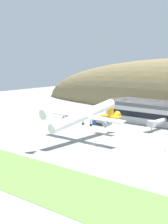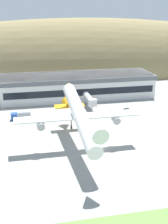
% 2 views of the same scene
% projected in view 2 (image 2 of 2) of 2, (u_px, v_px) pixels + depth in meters
% --- Properties ---
extents(ground_plane, '(395.80, 395.80, 0.00)m').
position_uv_depth(ground_plane, '(100.00, 148.00, 96.31)').
color(ground_plane, gray).
extents(hill_backdrop, '(305.07, 55.51, 69.42)m').
position_uv_depth(hill_backdrop, '(80.00, 74.00, 199.92)').
color(hill_backdrop, olive).
rests_on(hill_backdrop, ground_plane).
extents(terminal_building, '(72.22, 21.30, 10.80)m').
position_uv_depth(terminal_building, '(77.00, 84.00, 148.25)').
color(terminal_building, silver).
rests_on(terminal_building, ground_plane).
extents(jetway_0, '(3.38, 14.66, 5.43)m').
position_uv_depth(jetway_0, '(90.00, 99.00, 132.44)').
color(jetway_0, silver).
rests_on(jetway_0, ground_plane).
extents(cargo_airplane, '(38.09, 48.36, 11.51)m').
position_uv_depth(cargo_airplane, '(79.00, 115.00, 92.13)').
color(cargo_airplane, white).
extents(service_car_1, '(3.97, 2.00, 1.45)m').
position_uv_depth(service_car_1, '(126.00, 111.00, 128.57)').
color(service_car_1, '#264C99').
rests_on(service_car_1, ground_plane).
extents(fuel_truck, '(7.58, 2.60, 3.37)m').
position_uv_depth(fuel_truck, '(21.00, 115.00, 119.99)').
color(fuel_truck, '#264C99').
rests_on(fuel_truck, ground_plane).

